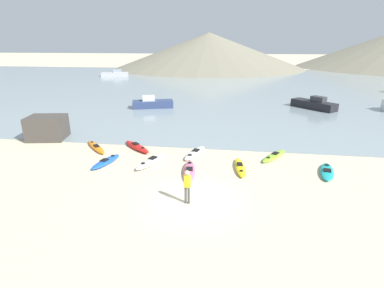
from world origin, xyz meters
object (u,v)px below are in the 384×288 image
object	(u,v)px
kayak_on_sand_8	(152,161)
person_near_foreground	(187,185)
kayak_on_sand_7	(190,171)
moored_boat_4	(152,103)
kayak_on_sand_6	(274,156)
moored_boat_2	(115,74)
kayak_on_sand_3	(240,167)
kayak_on_sand_4	(106,162)
moored_boat_3	(314,104)
shoreline_rock	(47,128)
kayak_on_sand_5	(137,147)
kayak_on_sand_1	(96,147)
kayak_on_sand_2	(327,171)
kayak_on_sand_0	(195,153)

from	to	relation	value
kayak_on_sand_8	person_near_foreground	size ratio (longest dim) A/B	1.81
kayak_on_sand_7	moored_boat_4	xyz separation A→B (m)	(-7.23, 17.86, 0.40)
kayak_on_sand_6	moored_boat_2	world-z (taller)	moored_boat_2
kayak_on_sand_3	kayak_on_sand_8	xyz separation A→B (m)	(-5.62, 0.02, 0.05)
kayak_on_sand_4	kayak_on_sand_6	size ratio (longest dim) A/B	0.96
kayak_on_sand_3	moored_boat_2	world-z (taller)	moored_boat_2
kayak_on_sand_4	kayak_on_sand_8	xyz separation A→B (m)	(2.93, 0.38, 0.03)
kayak_on_sand_8	moored_boat_3	bearing A→B (deg)	53.07
kayak_on_sand_6	shoreline_rock	xyz separation A→B (m)	(-17.61, 1.63, 0.81)
kayak_on_sand_7	moored_boat_3	xyz separation A→B (m)	(11.61, 20.03, 0.42)
kayak_on_sand_5	person_near_foreground	world-z (taller)	person_near_foreground
kayak_on_sand_1	moored_boat_4	bearing A→B (deg)	89.02
kayak_on_sand_8	moored_boat_4	world-z (taller)	moored_boat_4
person_near_foreground	kayak_on_sand_5	bearing A→B (deg)	124.41
kayak_on_sand_1	kayak_on_sand_7	xyz separation A→B (m)	(7.48, -3.31, 0.04)
kayak_on_sand_8	kayak_on_sand_3	bearing A→B (deg)	-0.21
kayak_on_sand_5	shoreline_rock	size ratio (longest dim) A/B	1.00
kayak_on_sand_8	moored_boat_4	xyz separation A→B (m)	(-4.59, 16.79, 0.39)
kayak_on_sand_4	shoreline_rock	bearing A→B (deg)	147.61
kayak_on_sand_4	moored_boat_4	bearing A→B (deg)	95.53
kayak_on_sand_2	moored_boat_3	distance (m)	19.20
kayak_on_sand_5	kayak_on_sand_6	bearing A→B (deg)	-1.93
person_near_foreground	moored_boat_2	world-z (taller)	person_near_foreground
kayak_on_sand_6	person_near_foreground	size ratio (longest dim) A/B	1.68
kayak_on_sand_2	moored_boat_3	world-z (taller)	moored_boat_3
kayak_on_sand_0	kayak_on_sand_4	distance (m)	5.97
kayak_on_sand_1	kayak_on_sand_7	world-z (taller)	kayak_on_sand_7
kayak_on_sand_0	kayak_on_sand_7	distance (m)	3.10
kayak_on_sand_5	moored_boat_2	size ratio (longest dim) A/B	0.46
kayak_on_sand_5	moored_boat_3	bearing A→B (deg)	45.46
kayak_on_sand_2	kayak_on_sand_5	bearing A→B (deg)	168.67
kayak_on_sand_6	moored_boat_2	bearing A→B (deg)	122.79
moored_boat_3	kayak_on_sand_6	bearing A→B (deg)	-110.75
kayak_on_sand_2	moored_boat_4	distance (m)	22.69
kayak_on_sand_0	moored_boat_3	world-z (taller)	moored_boat_3
moored_boat_2	shoreline_rock	distance (m)	47.19
person_near_foreground	moored_boat_4	bearing A→B (deg)	109.74
kayak_on_sand_0	kayak_on_sand_6	xyz separation A→B (m)	(5.39, 0.26, -0.01)
kayak_on_sand_3	kayak_on_sand_5	world-z (taller)	kayak_on_sand_5
kayak_on_sand_3	moored_boat_2	xyz separation A→B (m)	(-28.02, 49.38, 0.47)
kayak_on_sand_4	kayak_on_sand_8	bearing A→B (deg)	7.31
kayak_on_sand_5	person_near_foreground	distance (m)	8.73
person_near_foreground	moored_boat_4	size ratio (longest dim) A/B	0.35
kayak_on_sand_3	kayak_on_sand_8	bearing A→B (deg)	179.79
kayak_on_sand_2	kayak_on_sand_8	size ratio (longest dim) A/B	0.92
kayak_on_sand_6	kayak_on_sand_8	world-z (taller)	kayak_on_sand_8
kayak_on_sand_8	moored_boat_3	distance (m)	23.72
kayak_on_sand_1	shoreline_rock	size ratio (longest dim) A/B	1.04
kayak_on_sand_7	moored_boat_3	bearing A→B (deg)	59.91
kayak_on_sand_4	kayak_on_sand_5	distance (m)	3.17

